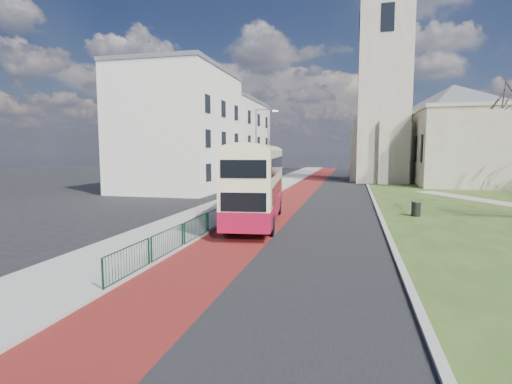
% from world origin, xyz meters
% --- Properties ---
extents(ground, '(160.00, 160.00, 0.00)m').
position_xyz_m(ground, '(0.00, 0.00, 0.00)').
color(ground, black).
rests_on(ground, ground).
extents(road_carriageway, '(9.00, 120.00, 0.01)m').
position_xyz_m(road_carriageway, '(1.50, 20.00, 0.01)').
color(road_carriageway, black).
rests_on(road_carriageway, ground).
extents(bus_lane, '(3.40, 120.00, 0.01)m').
position_xyz_m(bus_lane, '(-1.20, 20.00, 0.01)').
color(bus_lane, '#591414').
rests_on(bus_lane, ground).
extents(pavement_west, '(4.00, 120.00, 0.12)m').
position_xyz_m(pavement_west, '(-5.00, 20.00, 0.06)').
color(pavement_west, gray).
rests_on(pavement_west, ground).
extents(kerb_west, '(0.25, 120.00, 0.13)m').
position_xyz_m(kerb_west, '(-3.00, 20.00, 0.07)').
color(kerb_west, '#999993').
rests_on(kerb_west, ground).
extents(kerb_east, '(0.25, 80.00, 0.13)m').
position_xyz_m(kerb_east, '(6.10, 22.00, 0.07)').
color(kerb_east, '#999993').
rests_on(kerb_east, ground).
extents(pedestrian_railing, '(0.07, 24.00, 1.12)m').
position_xyz_m(pedestrian_railing, '(-2.95, 4.00, 0.55)').
color(pedestrian_railing, '#0B331C').
rests_on(pedestrian_railing, ground).
extents(gothic_church, '(16.38, 18.00, 40.00)m').
position_xyz_m(gothic_church, '(12.56, 38.00, 13.13)').
color(gothic_church, gray).
rests_on(gothic_church, ground).
extents(street_block_near, '(10.30, 14.30, 13.00)m').
position_xyz_m(street_block_near, '(-14.00, 22.00, 6.51)').
color(street_block_near, silver).
rests_on(street_block_near, ground).
extents(street_block_far, '(10.30, 16.30, 11.50)m').
position_xyz_m(street_block_far, '(-14.00, 38.00, 5.76)').
color(street_block_far, beige).
rests_on(street_block_far, ground).
extents(streetlamp, '(2.13, 0.18, 8.00)m').
position_xyz_m(streetlamp, '(-4.35, 18.00, 4.59)').
color(streetlamp, gray).
rests_on(streetlamp, pavement_west).
extents(bus, '(3.80, 10.94, 4.48)m').
position_xyz_m(bus, '(-1.18, 4.40, 2.56)').
color(bus, maroon).
rests_on(bus, ground).
extents(litter_bin, '(0.69, 0.69, 0.99)m').
position_xyz_m(litter_bin, '(8.35, 9.15, 0.54)').
color(litter_bin, black).
rests_on(litter_bin, grass_green).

